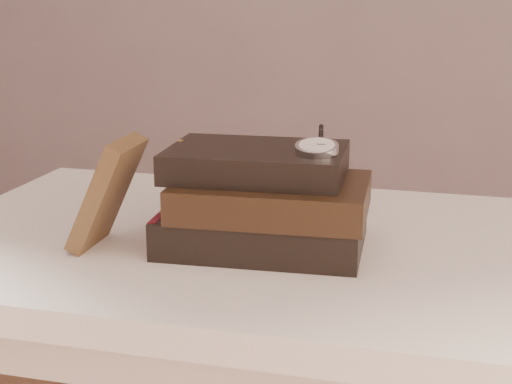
# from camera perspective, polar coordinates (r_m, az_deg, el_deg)

# --- Properties ---
(table) EXTENTS (1.00, 0.60, 0.75)m
(table) POSITION_cam_1_polar(r_m,az_deg,el_deg) (1.10, 1.59, -8.03)
(table) COLOR white
(table) RESTS_ON ground
(book_stack) EXTENTS (0.28, 0.20, 0.13)m
(book_stack) POSITION_cam_1_polar(r_m,az_deg,el_deg) (1.02, 0.63, -0.73)
(book_stack) COLOR black
(book_stack) RESTS_ON table
(journal) EXTENTS (0.09, 0.10, 0.15)m
(journal) POSITION_cam_1_polar(r_m,az_deg,el_deg) (1.03, -11.04, -0.08)
(journal) COLOR #412C19
(journal) RESTS_ON table
(pocket_watch) EXTENTS (0.06, 0.16, 0.02)m
(pocket_watch) POSITION_cam_1_polar(r_m,az_deg,el_deg) (0.98, 4.58, 3.39)
(pocket_watch) COLOR silver
(pocket_watch) RESTS_ON book_stack
(eyeglasses) EXTENTS (0.12, 0.14, 0.05)m
(eyeglasses) POSITION_cam_1_polar(r_m,az_deg,el_deg) (1.12, -3.31, 1.47)
(eyeglasses) COLOR silver
(eyeglasses) RESTS_ON book_stack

